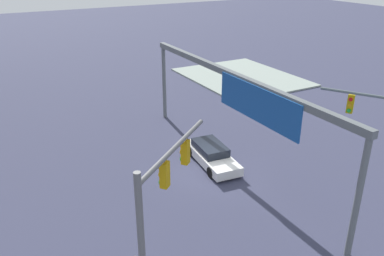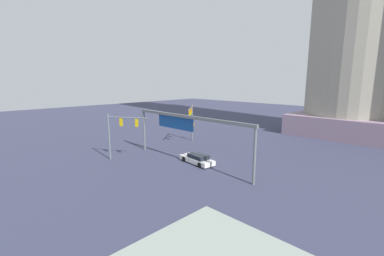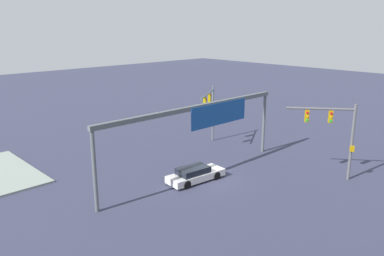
% 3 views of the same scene
% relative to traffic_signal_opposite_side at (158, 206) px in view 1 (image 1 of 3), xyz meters
% --- Properties ---
extents(ground_plane, '(164.04, 164.04, 0.00)m').
position_rel_traffic_signal_opposite_side_xyz_m(ground_plane, '(7.52, -6.58, -4.19)').
color(ground_plane, '#363851').
extents(sidewalk_corner, '(12.64, 10.24, 0.15)m').
position_rel_traffic_signal_opposite_side_xyz_m(sidewalk_corner, '(22.86, -19.84, -4.11)').
color(sidewalk_corner, '#8E9B92').
rests_on(sidewalk_corner, ground).
extents(traffic_signal_opposite_side, '(3.48, 4.45, 6.17)m').
position_rel_traffic_signal_opposite_side_xyz_m(traffic_signal_opposite_side, '(0.00, 0.00, 0.00)').
color(traffic_signal_opposite_side, '#5F6062').
rests_on(traffic_signal_opposite_side, ground).
extents(overhead_sign_gantry, '(18.69, 0.43, 5.92)m').
position_rel_traffic_signal_opposite_side_xyz_m(overhead_sign_gantry, '(6.93, -7.99, 0.73)').
color(overhead_sign_gantry, slate).
rests_on(overhead_sign_gantry, ground).
extents(sedan_car_approaching, '(4.96, 2.19, 1.21)m').
position_rel_traffic_signal_opposite_side_xyz_m(sedan_car_approaching, '(8.33, -7.26, -3.61)').
color(sedan_car_approaching, silver).
rests_on(sedan_car_approaching, ground).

